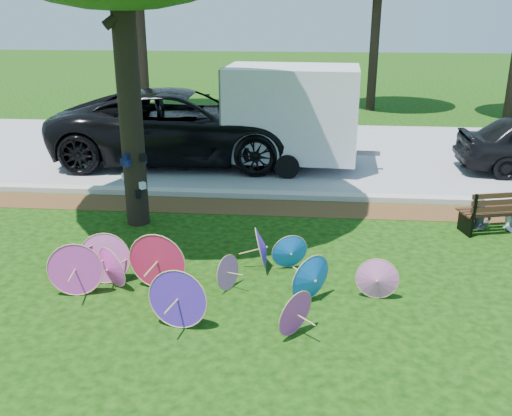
% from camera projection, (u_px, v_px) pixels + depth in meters
% --- Properties ---
extents(ground, '(90.00, 90.00, 0.00)m').
position_uv_depth(ground, '(208.00, 316.00, 7.97)').
color(ground, black).
rests_on(ground, ground).
extents(mulch_strip, '(90.00, 1.00, 0.01)m').
position_uv_depth(mulch_strip, '(243.00, 207.00, 12.19)').
color(mulch_strip, '#472D16').
rests_on(mulch_strip, ground).
extents(curb, '(90.00, 0.30, 0.12)m').
position_uv_depth(curb, '(247.00, 194.00, 12.82)').
color(curb, '#B7B5AD').
rests_on(curb, ground).
extents(street, '(90.00, 8.00, 0.01)m').
position_uv_depth(street, '(261.00, 151.00, 16.73)').
color(street, gray).
rests_on(street, ground).
extents(parasol_pile, '(5.19, 2.63, 0.92)m').
position_uv_depth(parasol_pile, '(188.00, 270.00, 8.48)').
color(parasol_pile, '#D268B5').
rests_on(parasol_pile, ground).
extents(black_van, '(7.13, 3.61, 1.93)m').
position_uv_depth(black_van, '(184.00, 126.00, 15.41)').
color(black_van, black).
rests_on(black_van, ground).
extents(cargo_trailer, '(3.42, 2.27, 2.91)m').
position_uv_depth(cargo_trailer, '(292.00, 112.00, 14.67)').
color(cargo_trailer, silver).
rests_on(cargo_trailer, ground).
extents(park_bench, '(1.72, 1.00, 0.84)m').
position_uv_depth(park_bench, '(501.00, 209.00, 10.83)').
color(park_bench, black).
rests_on(park_bench, ground).
extents(person_left, '(0.42, 0.28, 1.16)m').
position_uv_depth(person_left, '(482.00, 200.00, 10.85)').
color(person_left, '#363C4A').
rests_on(person_left, ground).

